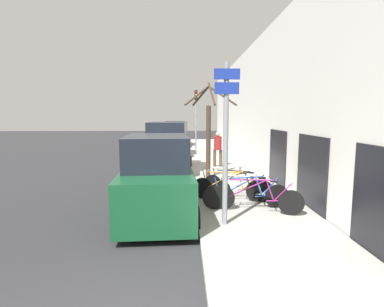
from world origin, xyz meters
name	(u,v)px	position (x,y,z in m)	size (l,w,h in m)	color
ground_plane	(171,173)	(0.00, 11.20, 0.00)	(80.00, 80.00, 0.00)	#28282B
sidewalk_curb	(218,163)	(2.60, 14.00, 0.07)	(3.20, 32.00, 0.15)	#9E9B93
building_facade	(250,107)	(4.35, 13.93, 3.23)	(0.23, 32.00, 6.50)	silver
signpost	(226,140)	(1.63, 4.04, 2.18)	(0.59, 0.14, 3.79)	gray
bicycle_0	(256,198)	(2.59, 4.91, 0.55)	(2.37, 0.82, 0.93)	black
bicycle_1	(246,195)	(2.39, 5.24, 0.55)	(2.45, 0.44, 0.92)	black
bicycle_2	(248,191)	(2.54, 5.75, 0.52)	(2.02, 1.07, 0.84)	black
bicycle_3	(229,188)	(2.05, 6.09, 0.54)	(2.27, 0.67, 0.92)	black
bicycle_4	(237,186)	(2.34, 6.37, 0.54)	(2.02, 1.29, 0.90)	black
parked_car_0	(158,179)	(-0.08, 5.31, 1.00)	(2.22, 4.69, 2.21)	#144728
parked_car_1	(169,150)	(-0.10, 11.30, 1.10)	(2.30, 4.58, 2.44)	#B2B7BC
parked_car_2	(171,142)	(-0.29, 17.35, 0.97)	(2.22, 4.67, 2.12)	#51565B
parked_car_3	(176,135)	(-0.13, 23.23, 1.03)	(2.09, 4.72, 2.28)	black
pedestrian_near	(218,147)	(2.36, 12.25, 1.17)	(0.46, 0.39, 1.77)	#4C3D2D
street_tree	(208,132)	(1.66, 9.60, 2.07)	(2.13, 0.99, 3.95)	#3D2D23
traffic_light	(196,111)	(1.48, 18.53, 3.03)	(0.20, 0.30, 4.50)	gray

